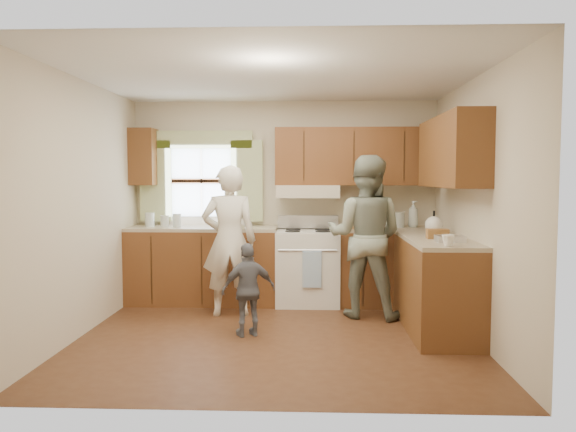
{
  "coord_description": "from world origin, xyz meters",
  "views": [
    {
      "loc": [
        0.33,
        -5.35,
        1.55
      ],
      "look_at": [
        0.1,
        0.4,
        1.15
      ],
      "focal_mm": 35.0,
      "sensor_mm": 36.0,
      "label": 1
    }
  ],
  "objects_px": {
    "woman_left": "(229,241)",
    "woman_right": "(365,236)",
    "stove": "(308,266)",
    "child": "(249,290)"
  },
  "relations": [
    {
      "from": "stove",
      "to": "woman_left",
      "type": "bearing_deg",
      "value": -146.29
    },
    {
      "from": "woman_left",
      "to": "child",
      "type": "bearing_deg",
      "value": 102.43
    },
    {
      "from": "woman_right",
      "to": "child",
      "type": "distance_m",
      "value": 1.53
    },
    {
      "from": "stove",
      "to": "woman_left",
      "type": "relative_size",
      "value": 0.64
    },
    {
      "from": "woman_right",
      "to": "child",
      "type": "height_order",
      "value": "woman_right"
    },
    {
      "from": "stove",
      "to": "woman_left",
      "type": "xyz_separation_m",
      "value": [
        -0.88,
        -0.59,
        0.37
      ]
    },
    {
      "from": "stove",
      "to": "woman_right",
      "type": "xyz_separation_m",
      "value": [
        0.64,
        -0.59,
        0.43
      ]
    },
    {
      "from": "stove",
      "to": "woman_right",
      "type": "distance_m",
      "value": 0.97
    },
    {
      "from": "woman_left",
      "to": "woman_right",
      "type": "relative_size",
      "value": 0.94
    },
    {
      "from": "stove",
      "to": "woman_right",
      "type": "relative_size",
      "value": 0.6
    }
  ]
}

